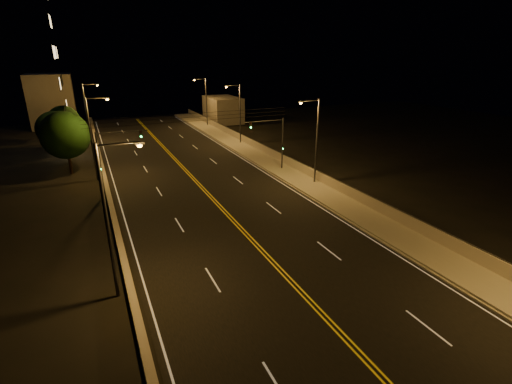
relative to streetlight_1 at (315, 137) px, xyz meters
name	(u,v)px	position (x,y,z in m)	size (l,w,h in m)	color
ground	(382,377)	(-11.53, -23.74, -5.39)	(160.00, 160.00, 0.00)	black
road	(227,214)	(-11.53, -3.74, -5.38)	(18.00, 120.00, 0.02)	black
sidewalk	(326,195)	(-0.73, -3.74, -5.24)	(3.60, 120.00, 0.30)	gray
curb	(310,198)	(-2.60, -3.74, -5.31)	(0.14, 120.00, 0.15)	gray
parapet_wall	(340,187)	(0.92, -3.74, -4.59)	(0.30, 120.00, 1.00)	gray
jersey_barrier	(116,229)	(-21.01, -3.74, -5.00)	(0.45, 120.00, 0.77)	gray
distant_building_right	(223,109)	(4.97, 43.08, -2.78)	(6.00, 10.00, 5.22)	slate
distant_building_left	(52,101)	(-27.53, 51.39, -0.30)	(8.00, 8.00, 10.18)	slate
parapet_rail	(340,182)	(0.92, -3.74, -4.06)	(0.06, 0.06, 120.00)	black
lane_markings	(227,214)	(-11.53, -3.81, -5.36)	(17.32, 116.00, 0.00)	silver
streetlight_1	(315,137)	(0.00, 0.00, 0.00)	(2.55, 0.28, 9.35)	#2D2D33
streetlight_2	(238,111)	(0.00, 21.76, 0.00)	(2.55, 0.28, 9.35)	#2D2D33
streetlight_3	(205,99)	(0.00, 39.40, 0.00)	(2.55, 0.28, 9.35)	#2D2D33
streetlight_4	(111,213)	(-21.45, -12.46, 0.00)	(2.55, 0.28, 9.35)	#2D2D33
streetlight_5	(93,134)	(-21.45, 11.62, 0.00)	(2.55, 0.28, 9.35)	#2D2D33
streetlight_6	(88,109)	(-21.45, 33.40, 0.00)	(2.55, 0.28, 9.35)	#2D2D33
traffic_signal_right	(276,139)	(-1.48, 6.19, -1.30)	(5.11, 0.31, 6.53)	#2D2D33
traffic_signal_left	(109,155)	(-20.37, 6.19, -1.30)	(5.11, 0.31, 6.53)	#2D2D33
overhead_wires	(194,117)	(-11.53, 5.76, 2.01)	(22.00, 0.03, 0.83)	black
tree_0	(65,135)	(-24.46, 15.46, -0.63)	(5.56, 5.56, 7.54)	black
tree_1	(55,129)	(-26.03, 24.13, -1.29)	(4.80, 4.80, 6.50)	black
tree_2	(64,121)	(-25.07, 30.91, -1.34)	(4.74, 4.74, 6.42)	black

